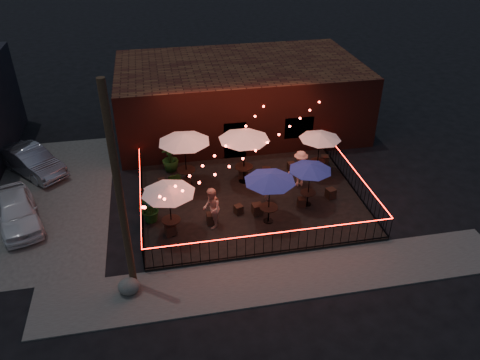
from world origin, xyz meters
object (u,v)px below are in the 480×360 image
object	(u,v)px
cafe_table_5	(320,136)
cooler	(153,197)
cafe_table_3	(244,136)
utility_pole	(120,196)
cafe_table_4	(310,168)
boulder	(129,286)
cafe_table_0	(168,190)
cafe_table_2	(270,178)
cafe_table_1	(184,139)

from	to	relation	value
cafe_table_5	cooler	world-z (taller)	cafe_table_5
cooler	cafe_table_3	bearing A→B (deg)	-0.11
utility_pole	cafe_table_5	size ratio (longest dim) A/B	2.99
cafe_table_5	cafe_table_4	bearing A→B (deg)	-117.44
cooler	boulder	size ratio (longest dim) A/B	1.02
cafe_table_4	cafe_table_5	size ratio (longest dim) A/B	0.80
boulder	cooler	bearing A→B (deg)	78.65
cafe_table_0	cafe_table_4	xyz separation A→B (m)	(6.24, 1.01, -0.25)
cafe_table_2	boulder	world-z (taller)	cafe_table_2
cafe_table_2	cafe_table_4	xyz separation A→B (m)	(2.07, 0.91, -0.26)
cafe_table_1	cafe_table_3	size ratio (longest dim) A/B	0.97
utility_pole	cafe_table_1	bearing A→B (deg)	67.95
cafe_table_5	cooler	bearing A→B (deg)	-171.34
cafe_table_4	boulder	bearing A→B (deg)	-153.64
utility_pole	cafe_table_3	xyz separation A→B (m)	(5.38, 6.15, -1.36)
cafe_table_0	boulder	distance (m)	3.99
cafe_table_1	cooler	xyz separation A→B (m)	(-1.69, -1.45, -2.06)
cafe_table_5	cooler	size ratio (longest dim) A/B	3.10
cafe_table_1	cooler	bearing A→B (deg)	-139.38
utility_pole	cooler	world-z (taller)	utility_pole
cafe_table_0	cafe_table_2	world-z (taller)	cafe_table_2
cafe_table_2	cafe_table_5	distance (m)	4.88
cafe_table_2	cafe_table_3	distance (m)	3.47
cafe_table_0	cafe_table_4	distance (m)	6.33
cooler	cafe_table_5	bearing A→B (deg)	-6.59
cafe_table_3	cafe_table_4	distance (m)	3.57
boulder	cafe_table_1	bearing A→B (deg)	67.79
cafe_table_2	cafe_table_0	bearing A→B (deg)	-178.75
cafe_table_4	cafe_table_5	xyz separation A→B (m)	(1.34, 2.57, 0.14)
cafe_table_2	cafe_table_5	xyz separation A→B (m)	(3.41, 3.49, -0.12)
cafe_table_1	cooler	world-z (taller)	cafe_table_1
cafe_table_1	cafe_table_4	xyz separation A→B (m)	(5.26, -2.76, -0.55)
cafe_table_2	cooler	distance (m)	5.64
boulder	cafe_table_5	bearing A→B (deg)	35.00
cafe_table_0	cafe_table_4	size ratio (longest dim) A/B	1.18
cafe_table_3	boulder	world-z (taller)	cafe_table_3
utility_pole	cafe_table_5	distance (m)	11.22
cafe_table_0	cafe_table_1	bearing A→B (deg)	75.33
utility_pole	cafe_table_2	xyz separation A→B (m)	(5.77, 2.71, -1.64)
cooler	cafe_table_2	bearing A→B (deg)	-39.83
cafe_table_4	boulder	xyz separation A→B (m)	(-8.00, -3.97, -1.77)
cooler	utility_pole	bearing A→B (deg)	-115.57
cafe_table_4	cafe_table_3	bearing A→B (deg)	134.32
cafe_table_0	boulder	size ratio (longest dim) A/B	2.97
utility_pole	cafe_table_4	size ratio (longest dim) A/B	3.75
cafe_table_2	boulder	distance (m)	6.97
cafe_table_0	cafe_table_3	size ratio (longest dim) A/B	0.78
cafe_table_1	cafe_table_3	distance (m)	2.80
cafe_table_1	cooler	distance (m)	3.03
cafe_table_4	cooler	size ratio (longest dim) A/B	2.48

